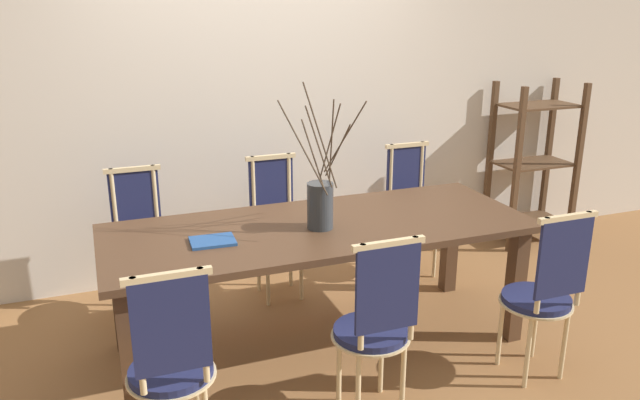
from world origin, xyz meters
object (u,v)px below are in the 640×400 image
Objects in this scene: vase_centerpiece at (320,203)px; book_stack at (213,241)px; shelving_rack at (533,164)px; chair_far_center at (411,206)px; dining_table at (320,241)px; chair_near_center at (544,291)px.

vase_centerpiece is 0.63m from book_stack.
chair_far_center is at bearing -169.51° from shelving_rack.
dining_table is 10.07× the size of book_stack.
dining_table is 2.51m from shelving_rack.
dining_table is 1.28m from chair_far_center.
chair_near_center is at bearing 88.92° from chair_far_center.
dining_table is at bearing 36.59° from chair_far_center.
chair_near_center is (0.99, -0.76, -0.14)m from dining_table.
dining_table is at bearing 71.44° from vase_centerpiece.
chair_far_center is at bearing 36.59° from dining_table.
chair_far_center is (0.03, 1.51, 0.00)m from chair_near_center.
dining_table is 1.25m from chair_near_center.
chair_near_center is 1.79m from book_stack.
vase_centerpiece is 3.42× the size of book_stack.
dining_table is at bearing 4.93° from book_stack.
shelving_rack is (2.93, 1.05, -0.10)m from book_stack.
vase_centerpiece is at bearing 0.66° from book_stack.
chair_far_center reaches higher than book_stack.
shelving_rack is at bearing 23.35° from dining_table.
chair_far_center is 1.18× the size of vase_centerpiece.
vase_centerpiece is (-1.03, -0.80, 0.39)m from chair_far_center.
chair_near_center is 1.00× the size of chair_far_center.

